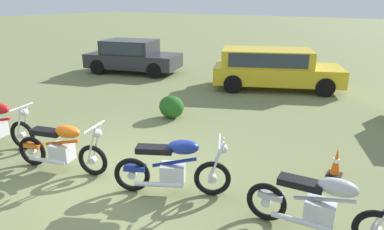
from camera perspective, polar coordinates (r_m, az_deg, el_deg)
name	(u,v)px	position (r m, az deg, el deg)	size (l,w,h in m)	color
ground_plane	(122,177)	(6.65, -11.50, -10.02)	(120.00, 120.00, 0.00)	olive
motorcycle_orange	(62,147)	(7.01, -20.72, -5.03)	(1.92, 0.87, 1.02)	black
motorcycle_blue	(173,167)	(5.82, -3.15, -8.60)	(1.81, 1.15, 1.02)	black
motorcycle_silver	(321,206)	(5.18, 20.55, -13.83)	(2.06, 0.64, 1.02)	black
car_charcoal	(132,55)	(15.65, -9.90, 9.79)	(4.36, 2.74, 1.43)	#2D2D33
car_yellow	(272,66)	(12.92, 13.02, 7.91)	(4.84, 3.48, 1.43)	gold
shrub_low	(171,107)	(9.54, -3.41, 1.35)	(0.71, 0.62, 0.63)	#235C1E
traffic_cone	(336,163)	(7.02, 22.69, -7.30)	(0.25, 0.25, 0.55)	#EA590F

